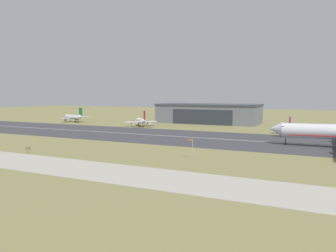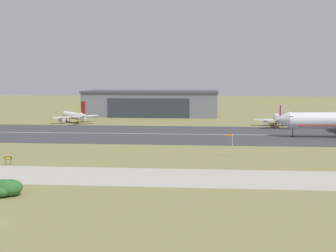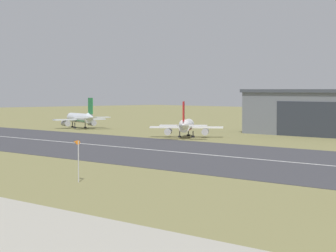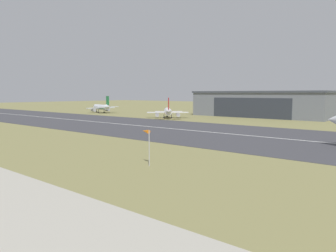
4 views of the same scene
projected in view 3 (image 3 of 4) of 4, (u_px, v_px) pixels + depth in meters
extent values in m
cube|color=#3D3D42|center=(154.00, 150.00, 161.64)|extent=(454.04, 49.44, 0.06)
cube|color=silver|center=(154.00, 150.00, 161.64)|extent=(408.63, 0.70, 0.01)
cube|color=#2D333D|center=(335.00, 120.00, 199.20)|extent=(38.41, 0.12, 9.19)
cylinder|color=silver|center=(80.00, 118.00, 250.94)|extent=(15.33, 6.31, 2.92)
cone|color=silver|center=(70.00, 117.00, 258.73)|extent=(3.23, 3.45, 2.92)
cone|color=silver|center=(91.00, 117.00, 242.75)|extent=(4.02, 3.36, 2.63)
cube|color=black|center=(71.00, 115.00, 257.43)|extent=(1.64, 2.67, 0.44)
cube|color=#1E7238|center=(80.00, 120.00, 250.98)|extent=(13.83, 5.82, 0.20)
cube|color=silver|center=(94.00, 119.00, 253.58)|extent=(4.09, 7.43, 0.40)
cylinder|color=#A8A8B2|center=(92.00, 123.00, 253.82)|extent=(4.11, 2.64, 1.81)
cube|color=silver|center=(65.00, 120.00, 248.88)|extent=(4.09, 7.43, 0.40)
cylinder|color=#A8A8B2|center=(66.00, 123.00, 249.64)|extent=(4.11, 2.64, 1.81)
cube|color=#1E7238|center=(90.00, 106.00, 243.05)|extent=(3.16, 1.00, 4.97)
cube|color=silver|center=(102.00, 117.00, 244.61)|extent=(3.73, 4.99, 0.24)
cube|color=silver|center=(80.00, 118.00, 241.11)|extent=(3.73, 4.99, 0.24)
cylinder|color=black|center=(72.00, 125.00, 256.62)|extent=(0.24, 0.24, 1.84)
cylinder|color=black|center=(72.00, 127.00, 256.66)|extent=(0.84, 0.84, 0.44)
cylinder|color=black|center=(85.00, 125.00, 251.71)|extent=(0.24, 0.24, 1.84)
cylinder|color=black|center=(85.00, 128.00, 251.74)|extent=(0.84, 0.84, 0.44)
cylinder|color=black|center=(75.00, 126.00, 250.05)|extent=(0.24, 0.24, 1.84)
cylinder|color=black|center=(75.00, 128.00, 250.08)|extent=(0.84, 0.84, 0.44)
cylinder|color=white|center=(186.00, 125.00, 203.85)|extent=(12.70, 13.42, 2.86)
cone|color=white|center=(189.00, 124.00, 212.89)|extent=(3.85, 3.84, 2.86)
cone|color=white|center=(183.00, 125.00, 194.36)|extent=(4.22, 4.27, 2.58)
cube|color=black|center=(189.00, 122.00, 211.45)|extent=(2.53, 2.46, 0.44)
cube|color=red|center=(186.00, 128.00, 203.89)|extent=(11.53, 12.17, 0.20)
cube|color=white|center=(208.00, 127.00, 203.64)|extent=(7.64, 7.34, 0.40)
cylinder|color=#A8A8B2|center=(205.00, 132.00, 204.27)|extent=(3.83, 3.94, 1.78)
cube|color=white|center=(166.00, 127.00, 204.73)|extent=(7.64, 7.34, 0.40)
cylinder|color=#A8A8B2|center=(168.00, 131.00, 205.23)|extent=(3.83, 3.94, 1.78)
cube|color=red|center=(184.00, 111.00, 194.71)|extent=(2.32, 2.48, 4.87)
cube|color=white|center=(198.00, 125.00, 194.11)|extent=(5.07, 4.97, 0.24)
cube|color=white|center=(169.00, 125.00, 194.84)|extent=(5.07, 4.97, 0.24)
cylinder|color=black|center=(188.00, 133.00, 210.52)|extent=(0.24, 0.24, 1.67)
cylinder|color=black|center=(188.00, 135.00, 210.55)|extent=(0.84, 0.84, 0.44)
cylinder|color=black|center=(193.00, 134.00, 203.60)|extent=(0.24, 0.24, 1.67)
cylinder|color=black|center=(193.00, 137.00, 203.63)|extent=(0.84, 0.84, 0.44)
cylinder|color=black|center=(180.00, 134.00, 203.94)|extent=(0.24, 0.24, 1.67)
cylinder|color=black|center=(180.00, 137.00, 203.97)|extent=(0.84, 0.84, 0.44)
cylinder|color=#B7B7BC|center=(78.00, 162.00, 106.14)|extent=(0.14, 0.14, 5.59)
cone|color=orange|center=(76.00, 142.00, 107.07)|extent=(2.09, 1.17, 0.60)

